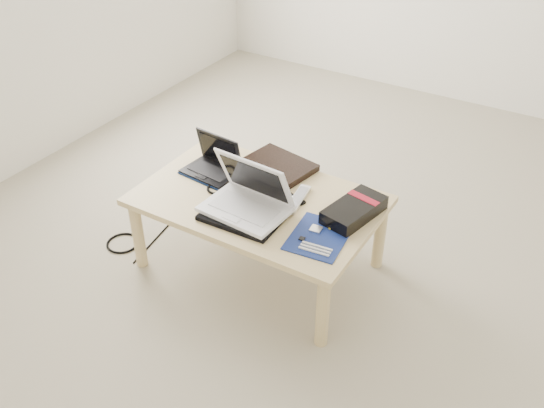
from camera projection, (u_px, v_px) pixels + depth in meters
The scene contains 13 objects.
ground at pixel (342, 240), 3.18m from camera, with size 4.00×4.00×0.00m, color #ACA18B.
coffee_table at pixel (258, 207), 2.82m from camera, with size 1.10×0.70×0.40m.
book at pixel (276, 167), 2.98m from camera, with size 0.38×0.33×0.03m.
netbook at pixel (213, 165), 2.96m from camera, with size 0.28×0.22×0.19m.
tablet at pixel (274, 199), 2.78m from camera, with size 0.28×0.24×0.01m.
remote at pixel (298, 199), 2.77m from camera, with size 0.09×0.23×0.02m.
neoprene_sleeve at pixel (244, 215), 2.67m from camera, with size 0.35×0.25×0.02m, color black.
white_laptop at pixel (248, 199), 2.66m from camera, with size 0.38×0.28×0.25m.
motherboard at pixel (319, 237), 2.55m from camera, with size 0.26×0.31×0.01m.
gpu_box at pixel (354, 210), 2.66m from camera, with size 0.21×0.33×0.07m.
cable_coil at pixel (217, 189), 2.85m from camera, with size 0.10×0.10×0.01m, color black.
floor_cable_coil at pixel (123, 243), 3.15m from camera, with size 0.17×0.17×0.01m, color black.
floor_cable_trail at pixel (152, 243), 3.15m from camera, with size 0.01×0.01×0.34m, color black.
Camera 1 is at (0.98, -2.33, 1.98)m, focal length 40.00 mm.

